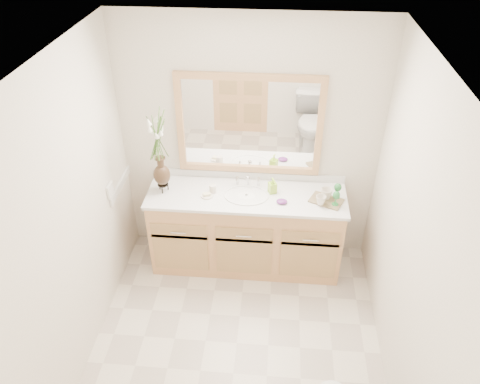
# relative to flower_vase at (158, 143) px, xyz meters

# --- Properties ---
(floor) EXTENTS (2.60, 2.60, 0.00)m
(floor) POSITION_rel_flower_vase_xyz_m (0.78, -1.01, -1.33)
(floor) COLOR beige
(floor) RESTS_ON ground
(ceiling) EXTENTS (2.40, 2.60, 0.02)m
(ceiling) POSITION_rel_flower_vase_xyz_m (0.78, -1.01, 1.07)
(ceiling) COLOR white
(ceiling) RESTS_ON wall_back
(wall_back) EXTENTS (2.40, 0.02, 2.40)m
(wall_back) POSITION_rel_flower_vase_xyz_m (0.78, 0.29, -0.13)
(wall_back) COLOR beige
(wall_back) RESTS_ON floor
(wall_left) EXTENTS (0.02, 2.60, 2.40)m
(wall_left) POSITION_rel_flower_vase_xyz_m (-0.42, -1.01, -0.13)
(wall_left) COLOR beige
(wall_left) RESTS_ON floor
(wall_right) EXTENTS (0.02, 2.60, 2.40)m
(wall_right) POSITION_rel_flower_vase_xyz_m (1.98, -1.01, -0.13)
(wall_right) COLOR beige
(wall_right) RESTS_ON floor
(vanity) EXTENTS (1.80, 0.55, 0.80)m
(vanity) POSITION_rel_flower_vase_xyz_m (0.78, 0.01, -0.93)
(vanity) COLOR tan
(vanity) RESTS_ON floor
(counter) EXTENTS (1.84, 0.57, 0.03)m
(counter) POSITION_rel_flower_vase_xyz_m (0.78, 0.01, -0.52)
(counter) COLOR white
(counter) RESTS_ON vanity
(sink) EXTENTS (0.38, 0.34, 0.23)m
(sink) POSITION_rel_flower_vase_xyz_m (0.78, -0.01, -0.56)
(sink) COLOR white
(sink) RESTS_ON counter
(mirror) EXTENTS (1.32, 0.04, 0.97)m
(mirror) POSITION_rel_flower_vase_xyz_m (0.78, 0.27, 0.07)
(mirror) COLOR white
(mirror) RESTS_ON wall_back
(switch_plate) EXTENTS (0.02, 0.12, 0.12)m
(switch_plate) POSITION_rel_flower_vase_xyz_m (-0.41, -0.24, -0.35)
(switch_plate) COLOR white
(switch_plate) RESTS_ON wall_left
(flower_vase) EXTENTS (0.18, 0.18, 0.74)m
(flower_vase) POSITION_rel_flower_vase_xyz_m (0.00, 0.00, 0.00)
(flower_vase) COLOR black
(flower_vase) RESTS_ON counter
(tumbler) EXTENTS (0.06, 0.06, 0.08)m
(tumbler) POSITION_rel_flower_vase_xyz_m (0.46, 0.01, -0.46)
(tumbler) COLOR beige
(tumbler) RESTS_ON counter
(soap_dish) EXTENTS (0.11, 0.11, 0.04)m
(soap_dish) POSITION_rel_flower_vase_xyz_m (0.42, -0.06, -0.49)
(soap_dish) COLOR beige
(soap_dish) RESTS_ON counter
(soap_bottle) EXTENTS (0.08, 0.08, 0.14)m
(soap_bottle) POSITION_rel_flower_vase_xyz_m (1.01, 0.06, -0.43)
(soap_bottle) COLOR #97CD30
(soap_bottle) RESTS_ON counter
(purple_dish) EXTENTS (0.11, 0.10, 0.03)m
(purple_dish) POSITION_rel_flower_vase_xyz_m (1.10, -0.10, -0.48)
(purple_dish) COLOR #60246E
(purple_dish) RESTS_ON counter
(tray) EXTENTS (0.34, 0.29, 0.01)m
(tray) POSITION_rel_flower_vase_xyz_m (1.50, -0.04, -0.49)
(tray) COLOR brown
(tray) RESTS_ON counter
(mug_left) EXTENTS (0.11, 0.11, 0.09)m
(mug_left) POSITION_rel_flower_vase_xyz_m (1.44, -0.10, -0.44)
(mug_left) COLOR beige
(mug_left) RESTS_ON tray
(mug_right) EXTENTS (0.14, 0.14, 0.11)m
(mug_right) POSITION_rel_flower_vase_xyz_m (1.50, -0.01, -0.43)
(mug_right) COLOR beige
(mug_right) RESTS_ON tray
(goblet_front) EXTENTS (0.06, 0.06, 0.14)m
(goblet_front) POSITION_rel_flower_vase_xyz_m (1.58, -0.10, -0.39)
(goblet_front) COLOR #297C39
(goblet_front) RESTS_ON tray
(goblet_back) EXTENTS (0.07, 0.07, 0.15)m
(goblet_back) POSITION_rel_flower_vase_xyz_m (1.60, 0.01, -0.39)
(goblet_back) COLOR #297C39
(goblet_back) RESTS_ON tray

